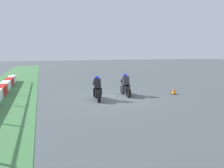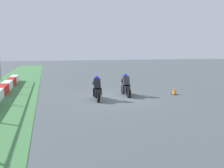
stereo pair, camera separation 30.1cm
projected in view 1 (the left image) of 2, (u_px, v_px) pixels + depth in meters
name	position (u px, v px, depth m)	size (l,w,h in m)	color
ground_plane	(113.00, 98.00, 14.58)	(120.00, 120.00, 0.00)	#4C5458
rider_lane_a	(125.00, 87.00, 15.29)	(2.04, 0.55, 1.51)	black
rider_lane_b	(97.00, 90.00, 13.93)	(2.04, 0.57, 1.51)	black
traffic_cone	(174.00, 91.00, 15.80)	(0.40, 0.40, 0.48)	black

